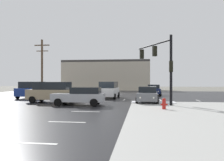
{
  "coord_description": "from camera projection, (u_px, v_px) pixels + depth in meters",
  "views": [
    {
      "loc": [
        3.78,
        -25.34,
        2.17
      ],
      "look_at": [
        -0.3,
        7.37,
        2.2
      ],
      "focal_mm": 36.28,
      "sensor_mm": 36.0,
      "label": 1
    }
  ],
  "objects": [
    {
      "name": "ground_plane",
      "position": [
        107.0,
        100.0,
        25.61
      ],
      "size": [
        120.0,
        120.0,
        0.0
      ],
      "primitive_type": "plane",
      "color": "slate"
    },
    {
      "name": "road_asphalt",
      "position": [
        107.0,
        100.0,
        25.61
      ],
      "size": [
        44.0,
        44.0,
        0.02
      ],
      "primitive_type": "cube",
      "color": "#232326",
      "rests_on": "ground_plane"
    },
    {
      "name": "snow_strip_curbside",
      "position": [
        153.0,
        102.0,
        21.02
      ],
      "size": [
        4.0,
        1.6,
        0.06
      ],
      "primitive_type": "cube",
      "color": "white",
      "rests_on": "sidewalk_corner"
    },
    {
      "name": "lane_markings",
      "position": [
        116.0,
        101.0,
        24.09
      ],
      "size": [
        36.15,
        36.15,
        0.01
      ],
      "color": "silver",
      "rests_on": "road_asphalt"
    },
    {
      "name": "traffic_signal_mast",
      "position": [
        160.0,
        59.0,
        20.07
      ],
      "size": [
        2.81,
        5.32,
        5.8
      ],
      "rotation": [
        0.0,
        0.0,
        2.04
      ],
      "color": "black",
      "rests_on": "sidewalk_corner"
    },
    {
      "name": "fire_hydrant",
      "position": [
        164.0,
        104.0,
        16.12
      ],
      "size": [
        0.48,
        0.26,
        0.79
      ],
      "color": "red",
      "rests_on": "sidewalk_corner"
    },
    {
      "name": "strip_building_background",
      "position": [
        107.0,
        75.0,
        55.0
      ],
      "size": [
        20.39,
        8.0,
        6.96
      ],
      "color": "#BCB29E",
      "rests_on": "ground_plane"
    },
    {
      "name": "suv_blue",
      "position": [
        32.0,
        89.0,
        28.12
      ],
      "size": [
        2.38,
        4.92,
        2.03
      ],
      "rotation": [
        0.0,
        0.0,
        1.52
      ],
      "color": "navy",
      "rests_on": "road_asphalt"
    },
    {
      "name": "suv_white",
      "position": [
        109.0,
        90.0,
        27.69
      ],
      "size": [
        2.33,
        4.9,
        2.03
      ],
      "rotation": [
        0.0,
        0.0,
        1.53
      ],
      "color": "white",
      "rests_on": "road_asphalt"
    },
    {
      "name": "sedan_red",
      "position": [
        44.0,
        88.0,
        38.78
      ],
      "size": [
        4.61,
        2.22,
        1.58
      ],
      "rotation": [
        0.0,
        0.0,
        3.19
      ],
      "color": "#B21919",
      "rests_on": "road_asphalt"
    },
    {
      "name": "sedan_grey",
      "position": [
        148.0,
        94.0,
        21.8
      ],
      "size": [
        2.23,
        4.62,
        1.58
      ],
      "rotation": [
        0.0,
        0.0,
        -1.63
      ],
      "color": "slate",
      "rests_on": "road_asphalt"
    },
    {
      "name": "sedan_silver",
      "position": [
        80.0,
        96.0,
        19.79
      ],
      "size": [
        4.57,
        2.1,
        1.58
      ],
      "rotation": [
        0.0,
        0.0,
        3.16
      ],
      "color": "#B7BABF",
      "rests_on": "road_asphalt"
    },
    {
      "name": "suv_tan",
      "position": [
        53.0,
        92.0,
        22.41
      ],
      "size": [
        4.88,
        2.27,
        2.03
      ],
      "rotation": [
        0.0,
        0.0,
        3.12
      ],
      "color": "tan",
      "rests_on": "road_asphalt"
    },
    {
      "name": "sedan_navy",
      "position": [
        154.0,
        90.0,
        33.29
      ],
      "size": [
        2.13,
        4.58,
        1.58
      ],
      "rotation": [
        0.0,
        0.0,
        -1.6
      ],
      "color": "#141E47",
      "rests_on": "road_asphalt"
    },
    {
      "name": "utility_pole_far",
      "position": [
        42.0,
        66.0,
        32.34
      ],
      "size": [
        2.2,
        0.28,
        8.05
      ],
      "color": "brown",
      "rests_on": "ground_plane"
    },
    {
      "name": "utility_pole_distant",
      "position": [
        42.0,
        68.0,
        41.27
      ],
      "size": [
        2.2,
        0.28,
        8.4
      ],
      "color": "brown",
      "rests_on": "ground_plane"
    }
  ]
}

